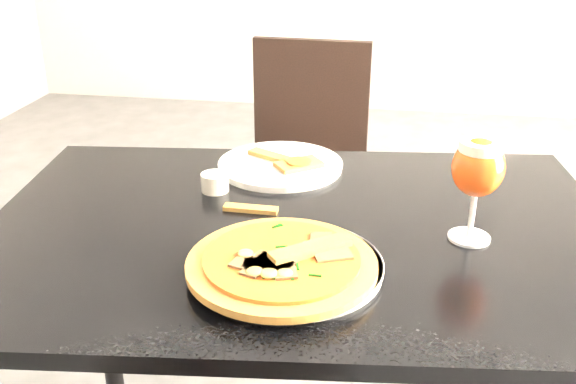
% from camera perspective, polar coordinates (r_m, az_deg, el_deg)
% --- Properties ---
extents(dining_table, '(1.28, 0.93, 0.75)m').
position_cam_1_polar(dining_table, '(1.26, 1.04, -6.54)').
color(dining_table, black).
rests_on(dining_table, ground).
extents(chair_far, '(0.43, 0.43, 0.90)m').
position_cam_1_polar(chair_far, '(2.16, 1.40, 2.21)').
color(chair_far, black).
rests_on(chair_far, ground).
extents(plate_main, '(0.33, 0.33, 0.02)m').
position_cam_1_polar(plate_main, '(1.07, 0.47, -6.61)').
color(plate_main, silver).
rests_on(plate_main, dining_table).
extents(pizza, '(0.31, 0.31, 0.03)m').
position_cam_1_polar(pizza, '(1.05, -0.52, -6.23)').
color(pizza, olive).
rests_on(pizza, plate_main).
extents(plate_second, '(0.33, 0.33, 0.02)m').
position_cam_1_polar(plate_second, '(1.47, -0.68, 2.40)').
color(plate_second, silver).
rests_on(plate_second, dining_table).
extents(crust_scraps, '(0.19, 0.14, 0.01)m').
position_cam_1_polar(crust_scraps, '(1.46, 0.15, 2.74)').
color(crust_scraps, olive).
rests_on(crust_scraps, plate_second).
extents(loose_crust, '(0.11, 0.03, 0.01)m').
position_cam_1_polar(loose_crust, '(1.27, -3.34, -1.50)').
color(loose_crust, olive).
rests_on(loose_crust, dining_table).
extents(sauce_cup, '(0.06, 0.06, 0.04)m').
position_cam_1_polar(sauce_cup, '(1.36, -6.52, 0.93)').
color(sauce_cup, beige).
rests_on(sauce_cup, dining_table).
extents(beer_glass, '(0.09, 0.09, 0.19)m').
position_cam_1_polar(beer_glass, '(1.16, 16.55, 2.03)').
color(beer_glass, silver).
rests_on(beer_glass, dining_table).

